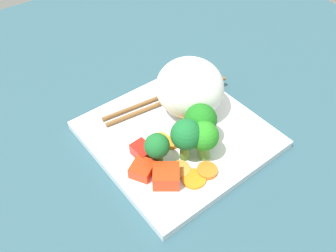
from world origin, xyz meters
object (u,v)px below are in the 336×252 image
square_plate (177,135)px  chopstick_pair (167,98)px  broccoli_floret_3 (200,120)px  rice_mound (190,88)px  carrot_slice_4 (180,169)px

square_plate → chopstick_pair: (3.00, 6.71, 1.00)cm
broccoli_floret_3 → chopstick_pair: size_ratio=0.30×
square_plate → rice_mound: bearing=32.7°
rice_mound → chopstick_pair: (-1.27, 3.96, -4.08)cm
broccoli_floret_3 → chopstick_pair: 10.75cm
broccoli_floret_3 → chopstick_pair: bearing=80.8°
square_plate → rice_mound: size_ratio=2.33×
rice_mound → broccoli_floret_3: bearing=-115.8°
chopstick_pair → broccoli_floret_3: bearing=86.1°
rice_mound → broccoli_floret_3: rice_mound is taller
rice_mound → chopstick_pair: rice_mound is taller
rice_mound → broccoli_floret_3: size_ratio=1.56×
carrot_slice_4 → chopstick_pair: bearing=60.7°
square_plate → carrot_slice_4: 7.22cm
square_plate → broccoli_floret_3: (1.38, -3.23, 4.75)cm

